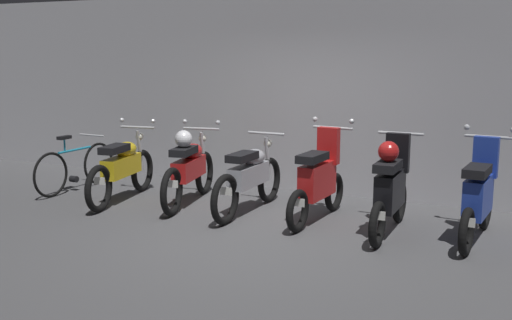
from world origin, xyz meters
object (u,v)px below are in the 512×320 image
object	(u,v)px
motorbike_slot_1	(189,167)
bicycle	(76,167)
motorbike_slot_3	(319,180)
motorbike_slot_5	(479,196)
motorbike_slot_2	(249,177)
motorbike_slot_0	(122,167)
motorbike_slot_4	(391,187)

from	to	relation	value
motorbike_slot_1	bicycle	xyz separation A→B (m)	(-2.05, -0.05, -0.17)
motorbike_slot_3	bicycle	size ratio (longest dim) A/B	0.97
motorbike_slot_5	bicycle	size ratio (longest dim) A/B	0.97
motorbike_slot_2	motorbike_slot_5	size ratio (longest dim) A/B	1.16
motorbike_slot_3	bicycle	bearing A→B (deg)	-179.36
motorbike_slot_5	bicycle	xyz separation A→B (m)	(-5.94, -0.04, -0.17)
motorbike_slot_0	motorbike_slot_5	distance (m)	4.87
bicycle	motorbike_slot_5	bearing A→B (deg)	0.36
motorbike_slot_2	motorbike_slot_5	xyz separation A→B (m)	(2.92, 0.02, 0.04)
motorbike_slot_0	motorbike_slot_2	distance (m)	1.96
motorbike_slot_3	bicycle	distance (m)	4.00
motorbike_slot_3	motorbike_slot_5	distance (m)	1.94
motorbike_slot_0	motorbike_slot_5	world-z (taller)	motorbike_slot_5
motorbike_slot_2	motorbike_slot_5	bearing A→B (deg)	0.47
motorbike_slot_1	motorbike_slot_4	world-z (taller)	motorbike_slot_4
motorbike_slot_3	motorbike_slot_4	bearing A→B (deg)	-10.23
motorbike_slot_0	bicycle	bearing A→B (deg)	169.05
motorbike_slot_1	motorbike_slot_2	bearing A→B (deg)	-2.22
motorbike_slot_4	bicycle	distance (m)	4.98
motorbike_slot_2	bicycle	distance (m)	3.03
motorbike_slot_0	motorbike_slot_5	xyz separation A→B (m)	(4.87, 0.25, 0.04)
motorbike_slot_1	motorbike_slot_5	size ratio (longest dim) A/B	1.15
bicycle	motorbike_slot_2	bearing A→B (deg)	0.25
motorbike_slot_1	motorbike_slot_3	size ratio (longest dim) A/B	1.15
motorbike_slot_0	motorbike_slot_1	world-z (taller)	same
motorbike_slot_4	motorbike_slot_2	bearing A→B (deg)	175.77
motorbike_slot_0	motorbike_slot_4	xyz separation A→B (m)	(3.89, 0.08, 0.07)
motorbike_slot_3	motorbike_slot_2	bearing A→B (deg)	-178.18
motorbike_slot_1	motorbike_slot_3	bearing A→B (deg)	-0.20
motorbike_slot_2	bicycle	size ratio (longest dim) A/B	1.13
motorbike_slot_0	bicycle	distance (m)	1.10
motorbike_slot_4	bicycle	xyz separation A→B (m)	(-4.97, 0.13, -0.20)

